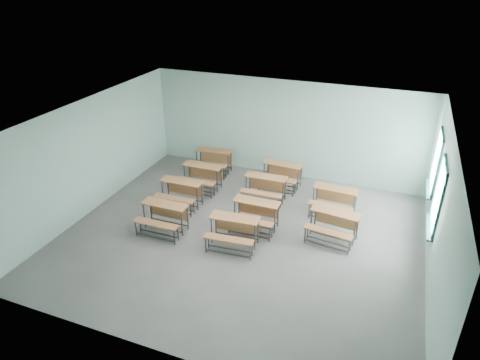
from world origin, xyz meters
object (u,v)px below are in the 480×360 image
Objects in this scene: desk_unit_r1c0 at (180,190)px; desk_unit_r2c1 at (265,185)px; desk_unit_r0c1 at (233,228)px; desk_unit_r3c0 at (213,158)px; desk_unit_r2c0 at (201,174)px; desk_unit_r3c1 at (281,172)px; desk_unit_r1c2 at (333,222)px; desk_unit_r2c2 at (334,198)px; desk_unit_r1c1 at (255,211)px; desk_unit_r0c0 at (163,214)px.

desk_unit_r1c0 and desk_unit_r2c1 have the same top height.
desk_unit_r3c0 is (-2.25, 3.72, 0.00)m from desk_unit_r0c1.
desk_unit_r2c0 is at bearing 178.09° from desk_unit_r2c1.
desk_unit_r3c1 is (0.20, 1.05, 0.00)m from desk_unit_r2c1.
desk_unit_r3c1 is at bearing 24.66° from desk_unit_r2c0.
desk_unit_r1c2 is 1.28m from desk_unit_r2c2.
desk_unit_r1c1 and desk_unit_r3c0 have the same top height.
desk_unit_r1c1 is at bearing -137.75° from desk_unit_r2c2.
desk_unit_r1c2 is at bearing 15.73° from desk_unit_r0c0.
desk_unit_r3c1 is (-1.84, 1.07, 0.00)m from desk_unit_r2c2.
desk_unit_r2c1 and desk_unit_r3c1 have the same top height.
desk_unit_r3c0 is 2.47m from desk_unit_r3c1.
desk_unit_r2c0 and desk_unit_r2c1 have the same top height.
desk_unit_r2c1 is 1.07m from desk_unit_r3c1.
desk_unit_r2c0 is at bearing 170.57° from desk_unit_r1c2.
desk_unit_r1c1 is at bearing -85.81° from desk_unit_r3c1.
desk_unit_r0c0 and desk_unit_r0c1 have the same top height.
desk_unit_r1c1 is (0.24, 0.96, 0.00)m from desk_unit_r0c1.
desk_unit_r3c1 is (-0.02, 2.56, 0.00)m from desk_unit_r1c1.
desk_unit_r2c0 and desk_unit_r3c0 have the same top height.
desk_unit_r1c2 and desk_unit_r3c1 have the same top height.
desk_unit_r0c0 is 1.34m from desk_unit_r1c0.
desk_unit_r1c0 is 2.49m from desk_unit_r2c1.
desk_unit_r1c2 is (2.26, 1.17, 0.00)m from desk_unit_r0c1.
desk_unit_r1c2 is 2.59m from desk_unit_r2c1.
desk_unit_r3c1 is at bearing -8.39° from desk_unit_r3c0.
desk_unit_r1c1 is 0.97× the size of desk_unit_r3c0.
desk_unit_r0c0 is 2.42m from desk_unit_r1c1.
desk_unit_r2c1 is 0.98× the size of desk_unit_r3c0.
desk_unit_r0c0 is 1.00× the size of desk_unit_r1c0.
desk_unit_r0c0 and desk_unit_r3c0 have the same top height.
desk_unit_r1c0 is at bearing 98.96° from desk_unit_r0c0.
desk_unit_r1c1 is at bearing 71.50° from desk_unit_r0c1.
desk_unit_r1c0 is 2.44m from desk_unit_r1c1.
desk_unit_r1c0 is at bearing -133.39° from desk_unit_r3c1.
desk_unit_r0c0 is 0.96× the size of desk_unit_r3c1.
desk_unit_r3c0 is (-4.31, 1.28, 0.00)m from desk_unit_r2c2.
desk_unit_r0c1 is at bearing -104.25° from desk_unit_r1c1.
desk_unit_r0c0 is 0.99× the size of desk_unit_r2c1.
desk_unit_r0c1 and desk_unit_r2c2 have the same top height.
desk_unit_r2c2 is at bearing 31.38° from desk_unit_r0c0.
desk_unit_r0c0 and desk_unit_r2c2 have the same top height.
desk_unit_r1c1 is 2.77m from desk_unit_r2c0.
desk_unit_r1c1 is 0.97× the size of desk_unit_r2c2.
desk_unit_r2c1 is at bearing 51.28° from desk_unit_r0c0.
desk_unit_r1c2 is (2.03, 0.22, 0.00)m from desk_unit_r1c1.
desk_unit_r1c2 is 1.07× the size of desk_unit_r2c0.
desk_unit_r2c0 is at bearing 146.27° from desk_unit_r1c1.
desk_unit_r0c1 and desk_unit_r1c2 have the same top height.
desk_unit_r0c1 is 1.05× the size of desk_unit_r2c0.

